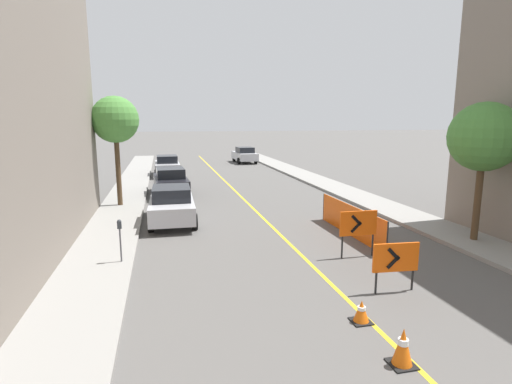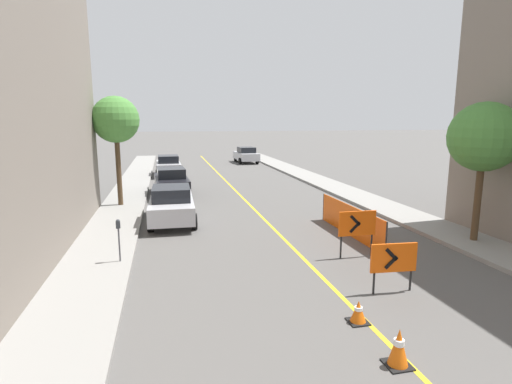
{
  "view_description": "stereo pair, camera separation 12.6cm",
  "coord_description": "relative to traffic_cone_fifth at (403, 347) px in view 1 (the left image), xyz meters",
  "views": [
    {
      "loc": [
        -4.28,
        4.76,
        4.38
      ],
      "look_at": [
        -0.07,
        22.69,
        1.0
      ],
      "focal_mm": 28.0,
      "sensor_mm": 36.0,
      "label": 1
    },
    {
      "loc": [
        -4.16,
        4.73,
        4.38
      ],
      "look_at": [
        -0.07,
        22.69,
        1.0
      ],
      "focal_mm": 28.0,
      "sensor_mm": 36.0,
      "label": 2
    }
  ],
  "objects": [
    {
      "name": "arrow_barricade_secondary",
      "position": [
        1.92,
        5.46,
        0.71
      ],
      "size": [
        1.26,
        0.09,
        1.51
      ],
      "rotation": [
        0.0,
        0.0,
        -0.01
      ],
      "color": "#EF560C",
      "rests_on": "ground_plane"
    },
    {
      "name": "arrow_barricade_primary",
      "position": [
        1.59,
        2.81,
        0.53
      ],
      "size": [
        1.23,
        0.15,
        1.3
      ],
      "rotation": [
        0.0,
        0.0,
        -0.08
      ],
      "color": "#EF560C",
      "rests_on": "ground_plane"
    },
    {
      "name": "street_tree_right_near",
      "position": [
        6.66,
        5.82,
        3.4
      ],
      "size": [
        2.37,
        2.37,
        4.82
      ],
      "color": "#4C3823",
      "rests_on": "sidewalk_right"
    },
    {
      "name": "parked_car_curb_far",
      "position": [
        -3.73,
        26.09,
        0.45
      ],
      "size": [
        1.94,
        4.33,
        1.59
      ],
      "rotation": [
        0.0,
        0.0,
        0.02
      ],
      "color": "#B7B7BC",
      "rests_on": "ground_plane"
    },
    {
      "name": "parked_car_curb_near",
      "position": [
        -3.76,
        11.22,
        0.45
      ],
      "size": [
        1.94,
        4.34,
        1.59
      ],
      "rotation": [
        0.0,
        0.0,
        -0.02
      ],
      "color": "#B7B7BC",
      "rests_on": "ground_plane"
    },
    {
      "name": "street_tree_left_near",
      "position": [
        -6.22,
        14.83,
        3.96
      ],
      "size": [
        2.25,
        2.25,
        5.33
      ],
      "color": "#4C3823",
      "rests_on": "sidewalk_left"
    },
    {
      "name": "safety_mesh_fence",
      "position": [
        2.81,
        7.75,
        0.23
      ],
      "size": [
        0.14,
        5.04,
        1.16
      ],
      "rotation": [
        0.0,
        0.0,
        1.59
      ],
      "color": "#EF560C",
      "rests_on": "ground_plane"
    },
    {
      "name": "parked_car_opposite_side",
      "position": [
        4.06,
        33.87,
        0.45
      ],
      "size": [
        2.01,
        4.38,
        1.59
      ],
      "rotation": [
        0.0,
        0.0,
        0.05
      ],
      "color": "#B7B7BC",
      "rests_on": "ground_plane"
    },
    {
      "name": "parked_car_curb_mid",
      "position": [
        -3.65,
        17.79,
        0.45
      ],
      "size": [
        2.03,
        4.39,
        1.59
      ],
      "rotation": [
        0.0,
        0.0,
        0.05
      ],
      "color": "black",
      "rests_on": "ground_plane"
    },
    {
      "name": "traffic_cone_fifth",
      "position": [
        0.0,
        0.0,
        0.0
      ],
      "size": [
        0.45,
        0.45,
        0.71
      ],
      "color": "black",
      "rests_on": "ground_plane"
    },
    {
      "name": "parking_meter_far_curb",
      "position": [
        -5.39,
        6.34,
        0.71
      ],
      "size": [
        0.12,
        0.11,
        1.3
      ],
      "color": "#4C4C51",
      "rests_on": "sidewalk_left"
    },
    {
      "name": "traffic_cone_farthest",
      "position": [
        0.03,
        1.59,
        -0.11
      ],
      "size": [
        0.43,
        0.43,
        0.5
      ],
      "color": "black",
      "rests_on": "ground_plane"
    },
    {
      "name": "lane_stripe",
      "position": [
        0.22,
        16.03,
        -0.35
      ],
      "size": [
        0.12,
        53.07,
        0.01
      ],
      "color": "gold",
      "rests_on": "ground_plane"
    },
    {
      "name": "sidewalk_right",
      "position": [
        6.56,
        16.03,
        -0.28
      ],
      "size": [
        2.13,
        53.07,
        0.15
      ],
      "color": "gray",
      "rests_on": "ground_plane"
    },
    {
      "name": "sidewalk_left",
      "position": [
        -6.11,
        16.03,
        -0.28
      ],
      "size": [
        2.13,
        53.07,
        0.15
      ],
      "color": "gray",
      "rests_on": "ground_plane"
    }
  ]
}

